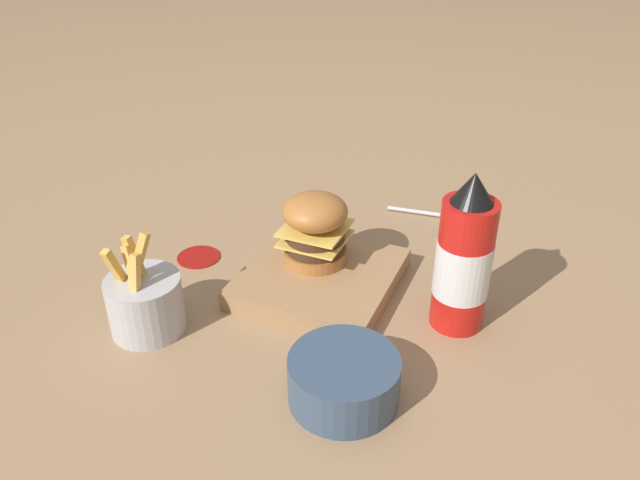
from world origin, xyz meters
name	(u,v)px	position (x,y,z in m)	size (l,w,h in m)	color
ground_plane	(345,299)	(0.00, 0.00, 0.00)	(6.00, 6.00, 0.00)	#9E7A56
serving_board	(320,278)	(-0.04, 0.01, 0.01)	(0.21, 0.21, 0.03)	#A37A51
burger	(315,228)	(-0.06, 0.04, 0.08)	(0.09, 0.09, 0.10)	#AD6B33
ketchup_bottle	(464,260)	(0.16, 0.01, 0.10)	(0.07, 0.07, 0.22)	red
fries_basket	(145,303)	(-0.22, -0.16, 0.04)	(0.10, 0.10, 0.14)	#B7B7BC
side_bowl	(344,378)	(0.07, -0.18, 0.03)	(0.13, 0.13, 0.06)	#384C66
spoon	(461,218)	(0.10, 0.29, 0.01)	(0.18, 0.04, 0.01)	silver
ketchup_puddle	(199,257)	(-0.25, 0.01, 0.00)	(0.07, 0.07, 0.00)	#9E140F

